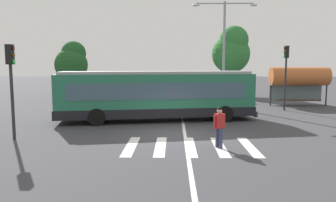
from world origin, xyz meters
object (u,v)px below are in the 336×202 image
background_tree_right (232,50)px  traffic_light_far_corner (286,67)px  pedestrian_crossing_street (219,125)px  twin_arm_street_lamp (224,42)px  city_transit_bus (156,95)px  parked_car_charcoal (148,93)px  traffic_light_near_corner (11,76)px  parked_car_black (175,93)px  parked_car_teal (201,92)px  background_tree_left (72,61)px  parked_car_white (231,93)px  bus_stop_shelter (299,77)px

background_tree_right → traffic_light_far_corner: bearing=-81.2°
pedestrian_crossing_street → twin_arm_street_lamp: size_ratio=0.20×
city_transit_bus → background_tree_right: bearing=65.9°
twin_arm_street_lamp → background_tree_right: (2.45, 10.27, -0.20)m
parked_car_charcoal → traffic_light_near_corner: (-4.87, -16.50, 2.19)m
traffic_light_near_corner → traffic_light_far_corner: size_ratio=0.90×
background_tree_right → city_transit_bus: bearing=-114.1°
city_transit_bus → parked_car_black: size_ratio=2.70×
parked_car_teal → background_tree_left: 13.57m
parked_car_white → background_tree_right: bearing=80.5°
traffic_light_near_corner → twin_arm_street_lamp: twin_arm_street_lamp is taller
parked_car_charcoal → bus_stop_shelter: 13.72m
parked_car_black → background_tree_left: 11.11m
bus_stop_shelter → background_tree_right: size_ratio=0.62×
parked_car_teal → bus_stop_shelter: bus_stop_shelter is taller
bus_stop_shelter → parked_car_charcoal: bearing=164.1°
pedestrian_crossing_street → traffic_light_far_corner: 13.13m
city_transit_bus → traffic_light_near_corner: traffic_light_near_corner is taller
pedestrian_crossing_street → traffic_light_near_corner: (-9.29, 1.34, 1.98)m
pedestrian_crossing_street → parked_car_charcoal: size_ratio=0.38×
traffic_light_near_corner → twin_arm_street_lamp: size_ratio=0.52×
twin_arm_street_lamp → parked_car_white: bearing=71.9°
pedestrian_crossing_street → traffic_light_far_corner: size_ratio=0.35×
parked_car_teal → twin_arm_street_lamp: bearing=-75.3°
parked_car_charcoal → bus_stop_shelter: (13.10, -3.73, 1.65)m
bus_stop_shelter → background_tree_right: bearing=113.4°
parked_car_charcoal → traffic_light_far_corner: bearing=-31.4°
pedestrian_crossing_street → twin_arm_street_lamp: (2.16, 13.19, 4.34)m
background_tree_right → parked_car_teal: bearing=-126.3°
city_transit_bus → parked_car_white: size_ratio=2.70×
pedestrian_crossing_street → parked_car_charcoal: pedestrian_crossing_street is taller
pedestrian_crossing_street → parked_car_teal: pedestrian_crossing_street is taller
parked_car_black → bus_stop_shelter: 11.24m
city_transit_bus → pedestrian_crossing_street: 7.22m
pedestrian_crossing_street → parked_car_black: bearing=95.8°
pedestrian_crossing_street → traffic_light_far_corner: traffic_light_far_corner is taller
parked_car_black → twin_arm_street_lamp: size_ratio=0.54×
parked_car_black → parked_car_white: bearing=1.0°
parked_car_black → twin_arm_street_lamp: 7.57m
pedestrian_crossing_street → background_tree_right: 24.27m
traffic_light_far_corner → bus_stop_shelter: size_ratio=1.01×
parked_car_black → parked_car_teal: (2.64, 0.55, 0.00)m
bus_stop_shelter → twin_arm_street_lamp: (-6.52, -0.91, 2.89)m
city_transit_bus → bus_stop_shelter: bearing=33.0°
traffic_light_far_corner → parked_car_black: bearing=141.7°
city_transit_bus → background_tree_right: (7.58, 16.92, 3.52)m
pedestrian_crossing_street → traffic_light_near_corner: bearing=171.8°
parked_car_white → twin_arm_street_lamp: size_ratio=0.54×
city_transit_bus → traffic_light_near_corner: size_ratio=2.82×
parked_car_charcoal → background_tree_left: background_tree_left is taller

